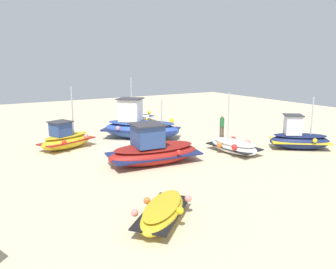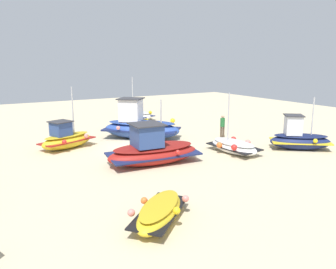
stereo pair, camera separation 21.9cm
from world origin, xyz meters
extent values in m
plane|color=beige|center=(0.00, 0.00, 0.00)|extent=(55.21, 55.21, 0.00)
ellipsoid|color=maroon|center=(-3.64, 0.94, 0.49)|extent=(2.36, 5.21, 1.13)
cube|color=navy|center=(-3.64, 0.94, 0.54)|extent=(2.36, 5.00, 0.23)
ellipsoid|color=maroon|center=(-3.64, 0.94, 0.91)|extent=(2.03, 4.58, 0.29)
cube|color=#2D4784|center=(-3.61, 1.32, 1.55)|extent=(1.52, 1.51, 1.14)
cube|color=#333338|center=(-3.61, 1.32, 2.16)|extent=(1.76, 1.75, 0.06)
cylinder|color=#B7B7BC|center=(-3.67, 0.51, 2.19)|extent=(0.08, 0.08, 2.41)
sphere|color=red|center=(-4.76, 0.13, 0.76)|extent=(0.24, 0.24, 0.24)
sphere|color=yellow|center=(-2.52, 1.74, 0.82)|extent=(0.24, 0.24, 0.24)
ellipsoid|color=white|center=(9.76, -4.51, 0.34)|extent=(3.87, 2.20, 0.74)
cube|color=navy|center=(9.76, -4.51, 0.37)|extent=(3.73, 2.21, 0.11)
ellipsoid|color=beige|center=(9.76, -4.51, 0.63)|extent=(3.40, 1.91, 0.16)
cylinder|color=#B7B7BC|center=(10.39, -4.38, 2.25)|extent=(0.08, 0.08, 3.13)
sphere|color=#EA7F75|center=(10.76, -5.22, 0.56)|extent=(0.33, 0.33, 0.33)
sphere|color=orange|center=(9.59, -3.64, 0.54)|extent=(0.33, 0.33, 0.33)
sphere|color=yellow|center=(9.09, -5.54, 0.60)|extent=(0.33, 0.33, 0.33)
ellipsoid|color=gold|center=(-9.81, 4.03, 0.33)|extent=(3.08, 3.22, 0.71)
cube|color=black|center=(-9.81, 4.03, 0.36)|extent=(3.01, 3.14, 0.10)
ellipsoid|color=gold|center=(-9.81, 4.03, 0.61)|extent=(2.69, 2.82, 0.15)
sphere|color=#EA7F75|center=(-9.89, 5.13, 0.62)|extent=(0.25, 0.25, 0.25)
sphere|color=yellow|center=(-10.51, 3.79, 0.62)|extent=(0.25, 0.25, 0.25)
sphere|color=orange|center=(-9.12, 4.28, 0.57)|extent=(0.25, 0.25, 0.25)
sphere|color=#EA7F75|center=(-9.74, 2.94, 0.59)|extent=(0.25, 0.25, 0.25)
ellipsoid|color=gold|center=(1.97, 4.04, 0.44)|extent=(2.69, 3.79, 0.95)
cube|color=maroon|center=(1.97, 4.04, 0.49)|extent=(2.66, 3.67, 0.14)
ellipsoid|color=gold|center=(1.97, 4.04, 0.81)|extent=(2.34, 3.33, 0.20)
cube|color=#2D4784|center=(1.83, 4.41, 1.30)|extent=(1.30, 1.31, 0.83)
cube|color=#333338|center=(1.83, 4.41, 1.74)|extent=(1.51, 1.52, 0.06)
cylinder|color=#B7B7BC|center=(2.18, 3.52, 2.34)|extent=(0.08, 0.08, 2.91)
sphere|color=#EA7F75|center=(1.50, 2.97, 0.75)|extent=(0.27, 0.27, 0.27)
sphere|color=orange|center=(2.75, 4.35, 0.74)|extent=(0.27, 0.27, 0.27)
sphere|color=red|center=(0.89, 4.48, 0.67)|extent=(0.27, 0.27, 0.27)
ellipsoid|color=white|center=(-4.11, -4.18, 0.34)|extent=(3.56, 1.66, 0.76)
cube|color=black|center=(-4.11, -4.18, 0.37)|extent=(3.42, 1.67, 0.14)
ellipsoid|color=beige|center=(-4.11, -4.18, 0.62)|extent=(3.13, 1.43, 0.18)
cylinder|color=#B7B7BC|center=(-3.59, -4.15, 2.10)|extent=(0.08, 0.08, 2.84)
sphere|color=red|center=(-3.15, -4.98, 0.53)|extent=(0.35, 0.35, 0.35)
sphere|color=orange|center=(-3.86, -3.30, 0.52)|extent=(0.35, 0.35, 0.35)
sphere|color=#EA7F75|center=(-4.37, -5.05, 0.57)|extent=(0.35, 0.35, 0.35)
sphere|color=red|center=(-5.07, -3.37, 0.63)|extent=(0.35, 0.35, 0.35)
ellipsoid|color=#2D4C9E|center=(2.14, -1.20, 0.60)|extent=(5.34, 5.43, 1.22)
cube|color=navy|center=(2.14, -1.20, 0.66)|extent=(5.25, 5.33, 0.11)
ellipsoid|color=navy|center=(2.14, -1.20, 1.11)|extent=(4.70, 4.77, 0.21)
cube|color=white|center=(2.66, -0.66, 1.97)|extent=(1.93, 1.93, 1.53)
cube|color=#333338|center=(2.66, -0.66, 2.77)|extent=(2.24, 2.24, 0.06)
sphere|color=#EA7F75|center=(0.39, -1.26, 0.97)|extent=(0.26, 0.26, 0.26)
sphere|color=yellow|center=(3.01, -2.05, 1.08)|extent=(0.26, 0.26, 0.26)
sphere|color=#EA7F75|center=(2.13, 0.55, 0.91)|extent=(0.26, 0.26, 0.26)
ellipsoid|color=navy|center=(-5.57, -8.25, 0.46)|extent=(3.39, 3.80, 0.95)
cube|color=gold|center=(-5.57, -8.25, 0.50)|extent=(3.33, 3.71, 0.11)
ellipsoid|color=#151E45|center=(-5.57, -8.25, 0.84)|extent=(2.97, 3.33, 0.17)
cube|color=silver|center=(-5.27, -7.85, 1.50)|extent=(1.35, 1.33, 1.16)
cube|color=#333338|center=(-5.27, -7.85, 2.10)|extent=(1.56, 1.55, 0.06)
cylinder|color=#B7B7BC|center=(-5.94, -8.73, 2.07)|extent=(0.08, 0.08, 2.31)
sphere|color=yellow|center=(-6.63, -8.24, 0.74)|extent=(0.27, 0.27, 0.27)
sphere|color=red|center=(-4.51, -8.25, 0.74)|extent=(0.27, 0.27, 0.27)
cylinder|color=brown|center=(-0.59, -6.08, 0.41)|extent=(0.14, 0.14, 0.82)
cylinder|color=brown|center=(-0.68, -6.21, 0.41)|extent=(0.14, 0.14, 0.82)
cylinder|color=#236B33|center=(-0.64, -6.14, 1.12)|extent=(0.32, 0.32, 0.59)
sphere|color=tan|center=(-0.64, -6.14, 1.52)|extent=(0.22, 0.22, 0.22)
cylinder|color=#3F3F42|center=(5.36, -5.70, 0.08)|extent=(0.08, 0.08, 0.16)
sphere|color=yellow|center=(5.36, -5.70, 0.37)|extent=(0.41, 0.41, 0.41)
camera|label=1|loc=(-19.43, 9.64, 5.45)|focal=37.62mm
camera|label=2|loc=(-19.54, 9.45, 5.45)|focal=37.62mm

